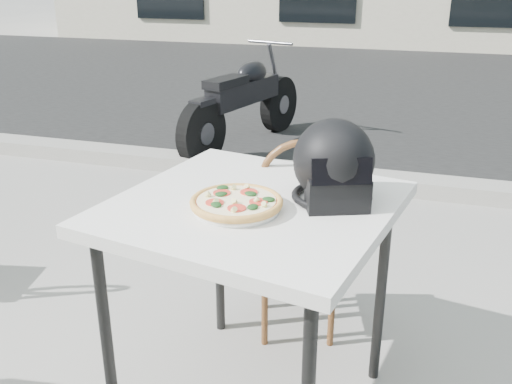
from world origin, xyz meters
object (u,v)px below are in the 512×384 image
(helmet, at_px, (334,166))
(pizza, at_px, (236,202))
(plate, at_px, (237,208))
(cafe_table_main, at_px, (253,222))
(motorcycle, at_px, (244,103))
(cafe_chair_main, at_px, (300,229))

(helmet, bearing_deg, pizza, -170.12)
(plate, bearing_deg, pizza, 62.91)
(helmet, bearing_deg, cafe_table_main, 177.51)
(pizza, height_order, helmet, helmet)
(plate, xyz_separation_m, motorcycle, (-1.06, 3.32, -0.44))
(cafe_table_main, bearing_deg, cafe_chair_main, 83.30)
(plate, xyz_separation_m, cafe_chair_main, (0.09, 0.57, -0.32))
(motorcycle, bearing_deg, helmet, -51.70)
(cafe_table_main, distance_m, plate, 0.12)
(cafe_table_main, relative_size, motorcycle, 0.57)
(plate, height_order, cafe_chair_main, cafe_chair_main)
(cafe_chair_main, bearing_deg, plate, 65.76)
(plate, height_order, motorcycle, motorcycle)
(cafe_table_main, xyz_separation_m, helmet, (0.25, 0.09, 0.20))
(plate, relative_size, motorcycle, 0.20)
(cafe_chair_main, xyz_separation_m, motorcycle, (-1.15, 2.75, -0.13))
(helmet, height_order, cafe_chair_main, helmet)
(helmet, relative_size, motorcycle, 0.20)
(pizza, relative_size, cafe_chair_main, 0.37)
(cafe_table_main, distance_m, cafe_chair_main, 0.54)
(cafe_table_main, height_order, pizza, pizza)
(cafe_chair_main, relative_size, motorcycle, 0.53)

